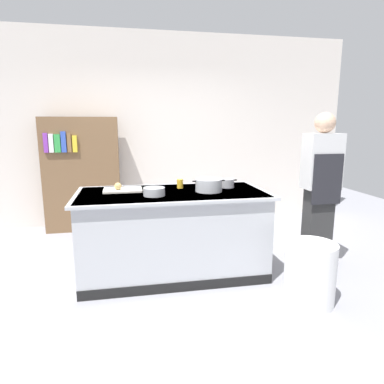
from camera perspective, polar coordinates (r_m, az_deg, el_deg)
name	(u,v)px	position (r m, az deg, el deg)	size (l,w,h in m)	color
ground_plane	(173,272)	(3.80, -3.22, -13.41)	(10.00, 10.00, 0.00)	gray
back_wall	(154,130)	(5.54, -6.40, 10.36)	(6.40, 0.12, 3.00)	silver
counter_island	(173,232)	(3.63, -3.30, -6.73)	(1.98, 0.98, 0.90)	#B7BABF
cutting_board	(123,190)	(3.65, -11.65, 0.36)	(0.40, 0.28, 0.02)	silver
onion	(118,186)	(3.60, -12.44, 0.96)	(0.08, 0.08, 0.08)	tan
stock_pot	(209,185)	(3.53, 2.84, 1.16)	(0.35, 0.28, 0.13)	#B7BABF
sauce_pan	(227,183)	(3.77, 6.00, 1.49)	(0.22, 0.15, 0.10)	#99999E
mixing_bowl	(154,192)	(3.34, -6.44, 0.07)	(0.21, 0.21, 0.08)	#B7BABF
juice_cup	(180,184)	(3.71, -2.05, 1.42)	(0.07, 0.07, 0.10)	yellow
trash_bin	(310,273)	(3.28, 19.33, -12.84)	(0.45, 0.45, 0.56)	white
person_chef	(320,187)	(3.96, 20.93, 0.77)	(0.38, 0.25, 1.72)	#303030
bookshelf	(82,175)	(5.31, -18.16, 2.82)	(1.10, 0.31, 1.70)	brown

